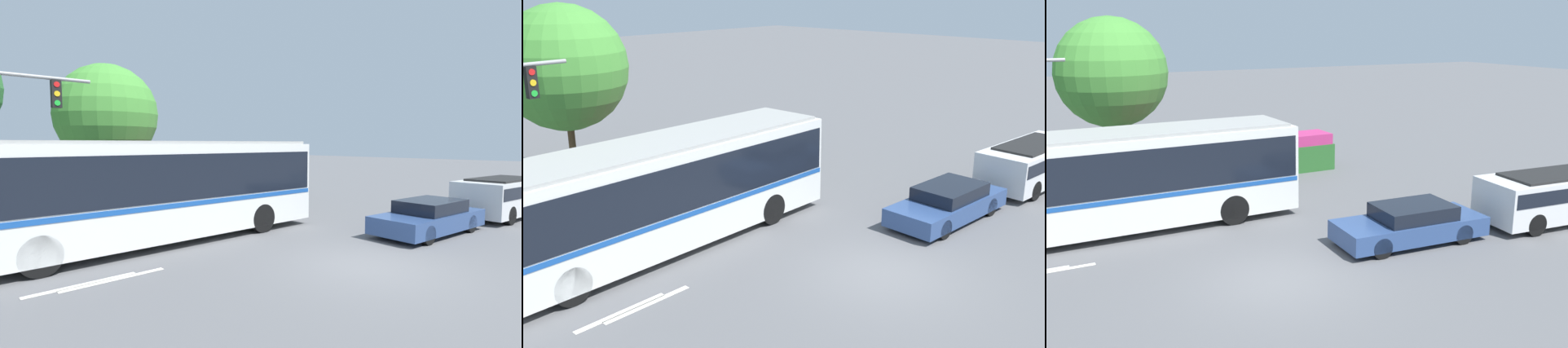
# 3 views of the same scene
# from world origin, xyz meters

# --- Properties ---
(ground_plane) EXTENTS (140.00, 140.00, 0.00)m
(ground_plane) POSITION_xyz_m (0.00, 0.00, 0.00)
(ground_plane) COLOR #5B5B5E
(city_bus) EXTENTS (11.13, 2.62, 3.17)m
(city_bus) POSITION_xyz_m (-2.70, 5.70, 1.81)
(city_bus) COLOR silver
(city_bus) RESTS_ON ground
(sedan_foreground) EXTENTS (4.68, 2.07, 1.16)m
(sedan_foreground) POSITION_xyz_m (4.66, 0.65, 0.56)
(sedan_foreground) COLOR navy
(sedan_foreground) RESTS_ON ground
(suv_left_lane) EXTENTS (5.14, 2.39, 1.66)m
(suv_left_lane) POSITION_xyz_m (9.99, 0.04, 0.97)
(suv_left_lane) COLOR silver
(suv_left_lane) RESTS_ON ground
(flowering_hedge) EXTENTS (8.95, 1.45, 1.64)m
(flowering_hedge) POSITION_xyz_m (2.77, 10.35, 0.81)
(flowering_hedge) COLOR #286028
(flowering_hedge) RESTS_ON ground
(street_tree_centre) EXTENTS (4.63, 4.63, 6.74)m
(street_tree_centre) POSITION_xyz_m (-1.60, 13.05, 4.43)
(street_tree_centre) COLOR brown
(street_tree_centre) RESTS_ON ground
(lane_stripe_near) EXTENTS (2.40, 0.16, 0.01)m
(lane_stripe_near) POSITION_xyz_m (-5.22, 3.24, 0.01)
(lane_stripe_near) COLOR silver
(lane_stripe_near) RESTS_ON ground
(lane_stripe_mid) EXTENTS (2.40, 0.16, 0.01)m
(lane_stripe_mid) POSITION_xyz_m (-5.87, 3.37, 0.01)
(lane_stripe_mid) COLOR silver
(lane_stripe_mid) RESTS_ON ground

